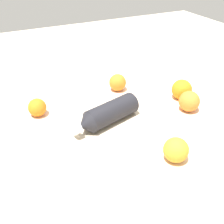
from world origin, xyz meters
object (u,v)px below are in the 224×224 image
orange_1 (118,82)px  orange_4 (189,101)px  orange_2 (182,89)px  water_bottle (107,114)px  orange_0 (37,107)px  orange_3 (176,150)px

orange_1 → orange_4: 0.29m
orange_1 → orange_4: size_ratio=0.92×
orange_2 → orange_4: (-0.03, -0.08, -0.00)m
water_bottle → orange_0: water_bottle is taller
orange_2 → orange_3: bearing=-130.2°
water_bottle → orange_1: size_ratio=3.71×
orange_1 → orange_3: (-0.05, -0.44, 0.00)m
orange_3 → water_bottle: bearing=110.8°
orange_0 → orange_3: size_ratio=0.89×
orange_0 → orange_4: size_ratio=0.85×
orange_0 → orange_4: bearing=-22.5°
orange_0 → orange_1: 0.33m
orange_1 → orange_2: 0.25m
orange_4 → orange_0: bearing=157.5°
orange_1 → orange_4: bearing=-58.0°
orange_2 → orange_3: size_ratio=1.08×
water_bottle → orange_4: orange_4 is taller
orange_1 → orange_3: 0.44m
orange_1 → orange_2: (0.18, -0.16, 0.00)m
orange_0 → orange_2: orange_2 is taller
water_bottle → orange_0: 0.24m
water_bottle → orange_3: water_bottle is taller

